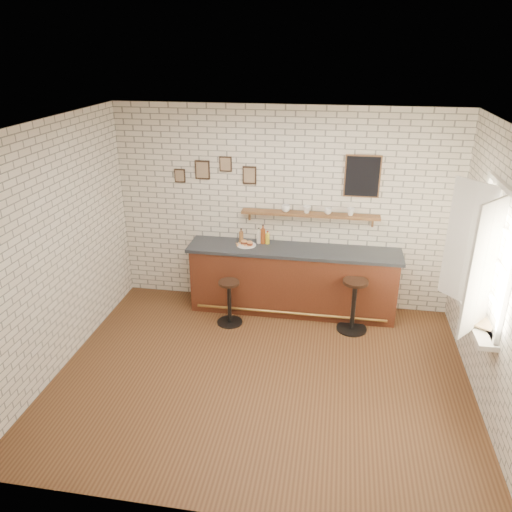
% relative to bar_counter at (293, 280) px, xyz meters
% --- Properties ---
extents(ground, '(5.00, 5.00, 0.00)m').
position_rel_bar_counter_xyz_m(ground, '(-0.20, -1.70, -0.51)').
color(ground, brown).
rests_on(ground, ground).
extents(bar_counter, '(3.10, 0.65, 1.01)m').
position_rel_bar_counter_xyz_m(bar_counter, '(0.00, 0.00, 0.00)').
color(bar_counter, '#582717').
rests_on(bar_counter, ground).
extents(sandwich_plate, '(0.28, 0.28, 0.01)m').
position_rel_bar_counter_xyz_m(sandwich_plate, '(-0.70, 0.01, 0.51)').
color(sandwich_plate, white).
rests_on(sandwich_plate, bar_counter).
extents(ciabatta_sandwich, '(0.21, 0.15, 0.07)m').
position_rel_bar_counter_xyz_m(ciabatta_sandwich, '(-0.69, 0.01, 0.55)').
color(ciabatta_sandwich, tan).
rests_on(ciabatta_sandwich, sandwich_plate).
extents(potato_chips, '(0.26, 0.19, 0.00)m').
position_rel_bar_counter_xyz_m(potato_chips, '(-0.73, 0.01, 0.52)').
color(potato_chips, '#EAA752').
rests_on(potato_chips, sandwich_plate).
extents(bitters_bottle_brown, '(0.07, 0.07, 0.21)m').
position_rel_bar_counter_xyz_m(bitters_bottle_brown, '(-0.80, 0.13, 0.59)').
color(bitters_bottle_brown, brown).
rests_on(bitters_bottle_brown, bar_counter).
extents(bitters_bottle_white, '(0.06, 0.06, 0.24)m').
position_rel_bar_counter_xyz_m(bitters_bottle_white, '(-0.54, 0.13, 0.60)').
color(bitters_bottle_white, silver).
rests_on(bitters_bottle_white, bar_counter).
extents(bitters_bottle_amber, '(0.07, 0.07, 0.29)m').
position_rel_bar_counter_xyz_m(bitters_bottle_amber, '(-0.47, 0.13, 0.62)').
color(bitters_bottle_amber, '#994318').
rests_on(bitters_bottle_amber, bar_counter).
extents(condiment_bottle_yellow, '(0.06, 0.06, 0.20)m').
position_rel_bar_counter_xyz_m(condiment_bottle_yellow, '(-0.40, 0.13, 0.59)').
color(condiment_bottle_yellow, yellow).
rests_on(condiment_bottle_yellow, bar_counter).
extents(bar_stool_left, '(0.37, 0.37, 0.67)m').
position_rel_bar_counter_xyz_m(bar_stool_left, '(-0.85, -0.53, -0.15)').
color(bar_stool_left, black).
rests_on(bar_stool_left, ground).
extents(bar_stool_right, '(0.43, 0.43, 0.78)m').
position_rel_bar_counter_xyz_m(bar_stool_right, '(0.90, -0.43, -0.09)').
color(bar_stool_right, black).
rests_on(bar_stool_right, ground).
extents(wall_shelf, '(2.00, 0.18, 0.18)m').
position_rel_bar_counter_xyz_m(wall_shelf, '(0.20, 0.20, 0.97)').
color(wall_shelf, brown).
rests_on(wall_shelf, ground).
extents(shelf_cup_a, '(0.16, 0.16, 0.10)m').
position_rel_bar_counter_xyz_m(shelf_cup_a, '(-0.15, 0.20, 1.04)').
color(shelf_cup_a, white).
rests_on(shelf_cup_a, wall_shelf).
extents(shelf_cup_b, '(0.16, 0.16, 0.10)m').
position_rel_bar_counter_xyz_m(shelf_cup_b, '(0.15, 0.20, 1.05)').
color(shelf_cup_b, white).
rests_on(shelf_cup_b, wall_shelf).
extents(shelf_cup_c, '(0.13, 0.13, 0.09)m').
position_rel_bar_counter_xyz_m(shelf_cup_c, '(0.46, 0.20, 1.04)').
color(shelf_cup_c, white).
rests_on(shelf_cup_c, wall_shelf).
extents(shelf_cup_d, '(0.13, 0.13, 0.10)m').
position_rel_bar_counter_xyz_m(shelf_cup_d, '(0.78, 0.20, 1.04)').
color(shelf_cup_d, white).
rests_on(shelf_cup_d, wall_shelf).
extents(back_wall_decor, '(2.96, 0.02, 0.56)m').
position_rel_bar_counter_xyz_m(back_wall_decor, '(0.03, 0.28, 1.54)').
color(back_wall_decor, black).
rests_on(back_wall_decor, ground).
extents(window_sill, '(0.20, 1.35, 0.06)m').
position_rel_bar_counter_xyz_m(window_sill, '(2.20, -1.40, 0.39)').
color(window_sill, white).
rests_on(window_sill, ground).
extents(casement_window, '(0.40, 1.30, 1.56)m').
position_rel_bar_counter_xyz_m(casement_window, '(2.16, -1.40, 1.14)').
color(casement_window, white).
rests_on(casement_window, ground).
extents(book_lower, '(0.23, 0.26, 0.02)m').
position_rel_bar_counter_xyz_m(book_lower, '(2.18, -1.62, 0.43)').
color(book_lower, tan).
rests_on(book_lower, window_sill).
extents(book_upper, '(0.29, 0.31, 0.02)m').
position_rel_bar_counter_xyz_m(book_upper, '(2.18, -1.62, 0.45)').
color(book_upper, tan).
rests_on(book_upper, book_lower).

